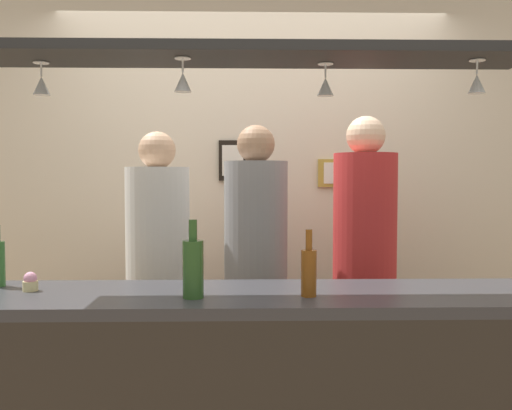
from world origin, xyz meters
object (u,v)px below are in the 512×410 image
Objects in this scene: person_middle_grey_shirt at (256,252)px; picture_frame_lower_pair at (341,173)px; bottle_champagne_green at (193,267)px; picture_frame_crest at (233,161)px; person_right_red_shirt at (365,246)px; person_left_white_patterned_shirt at (158,257)px; bottle_beer_amber_tall at (309,271)px; cupcake at (30,282)px.

person_middle_grey_shirt is 0.96m from picture_frame_lower_pair.
person_middle_grey_shirt is at bearing 73.37° from bottle_champagne_green.
picture_frame_crest is 0.87× the size of picture_frame_lower_pair.
person_right_red_shirt is 1.21m from bottle_champagne_green.
person_left_white_patterned_shirt reaches higher than picture_frame_crest.
bottle_beer_amber_tall is (-0.40, -0.85, 0.01)m from person_right_red_shirt.
picture_frame_crest is (-0.14, 0.64, 0.51)m from person_middle_grey_shirt.
bottle_beer_amber_tall is at bearing -50.17° from person_left_white_patterned_shirt.
picture_frame_crest is (0.12, 1.50, 0.45)m from bottle_champagne_green.
person_middle_grey_shirt reaches higher than picture_frame_crest.
person_left_white_patterned_shirt is 0.95× the size of person_right_red_shirt.
bottle_beer_amber_tall is 0.87× the size of bottle_champagne_green.
person_right_red_shirt is 6.80× the size of picture_frame_crest.
picture_frame_crest is (-0.32, 1.49, 0.46)m from bottle_beer_amber_tall.
person_middle_grey_shirt is at bearing 37.93° from cupcake.
picture_frame_crest is 0.71m from picture_frame_lower_pair.
person_left_white_patterned_shirt is at bearing 60.81° from cupcake.
bottle_champagne_green is at bearing -177.95° from bottle_beer_amber_tall.
bottle_beer_amber_tall is 3.33× the size of cupcake.
bottle_champagne_green is 1.00× the size of picture_frame_lower_pair.
picture_frame_crest is at bearing 59.78° from cupcake.
bottle_beer_amber_tall is (0.18, -0.85, 0.05)m from person_middle_grey_shirt.
bottle_champagne_green is 1.15× the size of picture_frame_crest.
person_left_white_patterned_shirt reaches higher than bottle_champagne_green.
person_middle_grey_shirt is 0.91m from bottle_champagne_green.
person_right_red_shirt is 1.08m from picture_frame_crest.
person_left_white_patterned_shirt is 0.98× the size of person_middle_grey_shirt.
person_middle_grey_shirt is 0.59m from person_right_red_shirt.
person_left_white_patterned_shirt is at bearing 107.05° from bottle_champagne_green.
person_left_white_patterned_shirt is 0.83m from cupcake.
person_right_red_shirt is 5.89× the size of bottle_champagne_green.
person_left_white_patterned_shirt is at bearing 180.00° from person_middle_grey_shirt.
person_left_white_patterned_shirt is 5.62× the size of picture_frame_lower_pair.
person_middle_grey_shirt is 1.18m from cupcake.
bottle_champagne_green is (0.27, -0.87, 0.09)m from person_left_white_patterned_shirt.
cupcake is (-1.52, -0.72, -0.05)m from person_right_red_shirt.
person_left_white_patterned_shirt is 1.11m from bottle_beer_amber_tall.
picture_frame_lower_pair reaches higher than cupcake.
person_right_red_shirt is at bearing 45.68° from bottle_champagne_green.
person_right_red_shirt reaches higher than picture_frame_crest.
bottle_beer_amber_tall reaches higher than cupcake.
cupcake is 2.07m from picture_frame_lower_pair.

